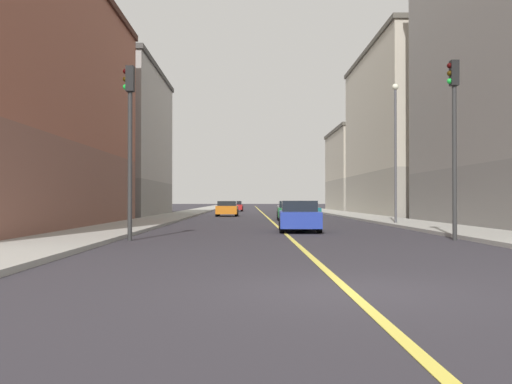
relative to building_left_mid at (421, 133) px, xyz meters
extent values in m
plane|color=#2E2B32|center=(-14.70, -46.98, -7.78)|extent=(400.00, 400.00, 0.00)
cube|color=#9E9B93|center=(-6.87, 2.02, -7.70)|extent=(3.30, 168.00, 0.15)
cube|color=#9E9B93|center=(-22.52, 2.02, -7.70)|extent=(3.30, 168.00, 0.15)
cube|color=#E5D14C|center=(-14.70, 2.02, -7.77)|extent=(0.16, 154.00, 0.01)
cube|color=#9D9688|center=(0.00, 0.00, -5.80)|extent=(10.44, 22.85, 3.95)
cube|color=#BCB29E|center=(0.00, 0.00, 1.77)|extent=(10.44, 22.85, 11.19)
cube|color=#545047|center=(0.00, 0.00, 7.56)|extent=(10.74, 23.15, 0.40)
cube|color=#9D9688|center=(0.00, 21.22, -5.79)|extent=(10.44, 16.56, 3.98)
cube|color=#BCB29E|center=(0.00, 21.22, -0.75)|extent=(10.44, 16.56, 6.10)
cube|color=#545047|center=(0.00, 21.22, 2.50)|extent=(10.74, 16.86, 0.40)
cube|color=gray|center=(-29.40, -2.89, -6.26)|extent=(10.44, 18.30, 3.05)
cube|color=#9E9993|center=(-29.40, -2.89, 0.06)|extent=(10.44, 18.30, 9.59)
cube|color=#474442|center=(-29.40, -2.89, 5.05)|extent=(10.74, 18.60, 0.40)
cylinder|color=#2D2D2D|center=(-8.92, -35.17, -5.01)|extent=(0.16, 0.16, 5.53)
cube|color=black|center=(-8.92, -35.17, -1.80)|extent=(0.28, 0.32, 0.90)
sphere|color=#320404|center=(-9.08, -35.17, -1.53)|extent=(0.20, 0.20, 0.20)
sphere|color=#352204|center=(-9.08, -35.17, -1.81)|extent=(0.20, 0.20, 0.20)
sphere|color=green|center=(-9.08, -35.17, -2.09)|extent=(0.20, 0.20, 0.20)
cylinder|color=#2D2D2D|center=(-20.48, -35.17, -5.13)|extent=(0.16, 0.16, 5.29)
cube|color=black|center=(-20.48, -35.17, -2.04)|extent=(0.28, 0.32, 0.90)
sphere|color=#320404|center=(-20.64, -35.17, -1.77)|extent=(0.20, 0.20, 0.20)
sphere|color=#352204|center=(-20.64, -35.17, -2.05)|extent=(0.20, 0.20, 0.20)
sphere|color=green|center=(-20.64, -35.17, -2.33)|extent=(0.20, 0.20, 0.20)
cylinder|color=#4C4C51|center=(-7.92, -22.53, -3.85)|extent=(0.14, 0.14, 7.56)
sphere|color=#EAEACC|center=(-7.92, -22.53, 0.08)|extent=(0.36, 0.36, 0.36)
cube|color=#196670|center=(-11.33, -5.68, -7.27)|extent=(2.02, 4.37, 0.57)
cube|color=black|center=(-11.34, -5.53, -6.76)|extent=(1.71, 2.30, 0.46)
cylinder|color=black|center=(-12.23, -4.38, -7.46)|extent=(0.24, 0.65, 0.64)
cylinder|color=black|center=(-10.54, -4.32, -7.46)|extent=(0.24, 0.65, 0.64)
cylinder|color=black|center=(-12.12, -7.05, -7.46)|extent=(0.24, 0.65, 0.64)
cylinder|color=black|center=(-10.43, -6.98, -7.46)|extent=(0.24, 0.65, 0.64)
cube|color=#23389E|center=(-13.96, -29.12, -7.21)|extent=(1.95, 4.58, 0.70)
cube|color=black|center=(-13.96, -29.14, -6.62)|extent=(1.64, 2.04, 0.49)
cylinder|color=black|center=(-14.70, -27.69, -7.46)|extent=(0.25, 0.65, 0.64)
cylinder|color=black|center=(-13.10, -27.76, -7.46)|extent=(0.25, 0.65, 0.64)
cylinder|color=black|center=(-14.82, -30.48, -7.46)|extent=(0.25, 0.65, 0.64)
cylinder|color=black|center=(-13.21, -30.55, -7.46)|extent=(0.25, 0.65, 0.64)
cube|color=orange|center=(-18.11, -3.65, -7.21)|extent=(1.88, 3.95, 0.70)
cube|color=black|center=(-18.11, -3.68, -6.65)|extent=(1.63, 2.02, 0.42)
cylinder|color=black|center=(-18.92, -2.42, -7.46)|extent=(0.23, 0.64, 0.64)
cylinder|color=black|center=(-17.27, -2.45, -7.46)|extent=(0.23, 0.64, 0.64)
cylinder|color=black|center=(-18.96, -4.85, -7.46)|extent=(0.23, 0.64, 0.64)
cylinder|color=black|center=(-17.31, -4.88, -7.46)|extent=(0.23, 0.64, 0.64)
cube|color=white|center=(-11.63, 15.84, -7.27)|extent=(2.07, 4.10, 0.57)
cube|color=black|center=(-11.63, 15.75, -6.75)|extent=(1.75, 2.11, 0.48)
cylinder|color=black|center=(-12.55, 17.05, -7.46)|extent=(0.25, 0.65, 0.64)
cylinder|color=black|center=(-10.83, 17.13, -7.46)|extent=(0.25, 0.65, 0.64)
cylinder|color=black|center=(-12.44, 14.56, -7.46)|extent=(0.25, 0.65, 0.64)
cylinder|color=black|center=(-10.72, 14.64, -7.46)|extent=(0.25, 0.65, 0.64)
cube|color=#1E6B38|center=(-13.31, -14.18, -7.22)|extent=(1.87, 4.05, 0.67)
cube|color=black|center=(-13.31, -14.21, -6.65)|extent=(1.61, 1.93, 0.47)
cylinder|color=black|center=(-14.08, -12.92, -7.46)|extent=(0.24, 0.65, 0.64)
cylinder|color=black|center=(-12.47, -12.96, -7.46)|extent=(0.24, 0.65, 0.64)
cylinder|color=black|center=(-14.14, -15.40, -7.46)|extent=(0.24, 0.65, 0.64)
cylinder|color=black|center=(-12.53, -15.44, -7.46)|extent=(0.24, 0.65, 0.64)
cube|color=red|center=(-17.91, 19.06, -7.25)|extent=(1.97, 4.07, 0.61)
cube|color=black|center=(-17.91, 19.03, -6.72)|extent=(1.71, 2.10, 0.45)
cylinder|color=black|center=(-18.75, 20.33, -7.46)|extent=(0.23, 0.64, 0.64)
cylinder|color=black|center=(-17.02, 20.29, -7.46)|extent=(0.23, 0.64, 0.64)
cylinder|color=black|center=(-18.80, 17.83, -7.46)|extent=(0.23, 0.64, 0.64)
cylinder|color=black|center=(-17.07, 17.79, -7.46)|extent=(0.23, 0.64, 0.64)
camera|label=1|loc=(-16.29, -56.55, -6.33)|focal=42.33mm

